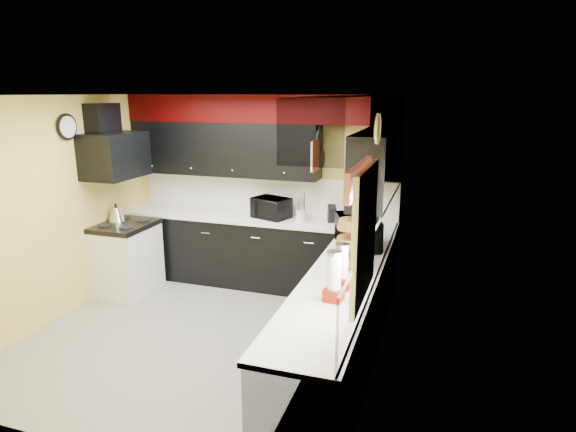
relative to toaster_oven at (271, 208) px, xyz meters
The scene contains 35 objects.
ground 1.87m from the toaster_oven, 97.28° to the right, with size 3.60×3.60×0.00m, color gray.
wall_back 0.39m from the toaster_oven, 124.31° to the left, with size 3.60×0.06×2.50m, color #E0C666.
wall_right 2.22m from the toaster_oven, 43.35° to the right, with size 0.06×3.60×2.50m, color #E0C666.
wall_left 2.51m from the toaster_oven, 142.74° to the right, with size 0.06×3.60×2.50m, color #E0C666.
ceiling 2.09m from the toaster_oven, 97.28° to the right, with size 3.60×3.60×0.06m, color white.
cab_back 0.65m from the toaster_oven, behind, with size 3.60×0.60×0.90m, color black.
cab_right 2.32m from the toaster_oven, 54.27° to the right, with size 0.60×3.00×0.90m, color black.
counter_back 0.25m from the toaster_oven, behind, with size 3.62×0.64×0.04m, color white.
counter_right 2.24m from the toaster_oven, 54.27° to the right, with size 0.64×3.02×0.04m, color white.
splash_back 0.36m from the toaster_oven, 125.28° to the left, with size 3.60×0.02×0.50m, color white.
splash_right 2.20m from the toaster_oven, 43.53° to the right, with size 0.02×3.60×0.50m, color white.
upper_back 1.01m from the toaster_oven, behind, with size 2.60×0.35×0.70m, color black.
upper_right 1.72m from the toaster_oven, 23.30° to the right, with size 0.35×1.80×0.70m, color black.
soffit_back 1.27m from the toaster_oven, 151.84° to the left, with size 3.60×0.36×0.35m, color black.
soffit_right 2.55m from the toaster_oven, 49.94° to the right, with size 0.36×3.24×0.35m, color black.
stove 1.97m from the toaster_oven, 155.65° to the right, with size 0.60×0.75×0.86m, color white.
cooktop 1.87m from the toaster_oven, 155.65° to the right, with size 0.62×0.77×0.06m, color black.
hood 2.03m from the toaster_oven, 156.27° to the right, with size 0.50×0.78×0.55m, color black.
hood_duct 2.32m from the toaster_oven, 157.75° to the right, with size 0.24×0.40×0.40m, color black.
window 2.93m from the toaster_oven, 56.63° to the right, with size 0.03×0.86×0.96m, color white, non-canonical shape.
valance 2.99m from the toaster_oven, 57.55° to the right, with size 0.04×0.88×0.20m, color red.
pan_top 1.12m from the toaster_oven, ahead, with size 0.03×0.22×0.40m, color black, non-canonical shape.
pan_mid 0.93m from the toaster_oven, ahead, with size 0.03×0.28×0.46m, color black, non-canonical shape.
pan_low 0.92m from the toaster_oven, 14.64° to the left, with size 0.03×0.24×0.42m, color black, non-canonical shape.
cut_board 0.99m from the toaster_oven, 18.78° to the right, with size 0.03×0.26×0.35m, color white.
baskets 1.98m from the toaster_oven, 47.87° to the right, with size 0.27×0.27×0.50m, color brown, non-canonical shape.
clock 2.57m from the toaster_oven, 147.18° to the right, with size 0.03×0.30×0.30m, color black, non-canonical shape.
deco_plate 2.71m from the toaster_oven, 49.81° to the right, with size 0.03×0.24×0.24m, color white, non-canonical shape.
toaster_oven is the anchor object (origin of this frame).
microwave 1.56m from the toaster_oven, 33.86° to the right, with size 0.59×0.40×0.33m, color black.
utensil_crock 0.44m from the toaster_oven, ahead, with size 0.14×0.14×0.15m, color silver.
knife_block 0.80m from the toaster_oven, ahead, with size 0.10×0.14×0.21m, color black.
kettle 1.98m from the toaster_oven, 159.41° to the right, with size 0.20×0.20×0.18m, color #B9BABF, non-canonical shape.
dispenser_a 2.45m from the toaster_oven, 56.25° to the right, with size 0.13×0.13×0.36m, color #5E0503, non-canonical shape.
dispenser_b 2.64m from the toaster_oven, 59.34° to the right, with size 0.14×0.14×0.38m, color maroon, non-canonical shape.
Camera 1 is at (2.28, -4.18, 2.52)m, focal length 30.00 mm.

